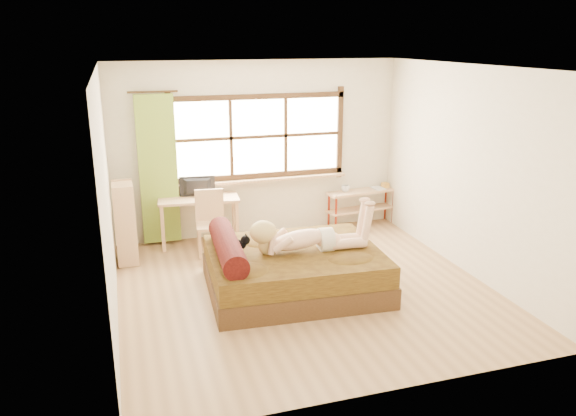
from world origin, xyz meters
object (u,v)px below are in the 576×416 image
object	(u,v)px
bed	(290,269)
pipe_shelf	(362,200)
kitten	(235,244)
desk	(199,204)
woman	(308,226)
chair	(210,218)
bookshelf	(125,223)

from	to	relation	value
bed	pipe_shelf	size ratio (longest dim) A/B	1.78
bed	kitten	size ratio (longest dim) A/B	6.96
bed	desk	bearing A→B (deg)	116.18
woman	kitten	size ratio (longest dim) A/B	4.67
chair	pipe_shelf	xyz separation A→B (m)	(2.61, 0.49, -0.07)
kitten	chair	world-z (taller)	chair
woman	desk	xyz separation A→B (m)	(-1.03, 2.00, -0.20)
pipe_shelf	bookshelf	size ratio (longest dim) A/B	1.09
desk	chair	xyz separation A→B (m)	(0.11, -0.37, -0.13)
woman	kitten	xyz separation A→B (m)	(-0.87, 0.15, -0.19)
bookshelf	kitten	bearing A→B (deg)	-50.55
bed	bookshelf	size ratio (longest dim) A/B	1.95
chair	woman	bearing A→B (deg)	-55.03
chair	bed	bearing A→B (deg)	-59.99
pipe_shelf	kitten	bearing A→B (deg)	-149.85
desk	chair	distance (m)	0.40
bed	woman	bearing A→B (deg)	-11.45
chair	desk	bearing A→B (deg)	112.14
chair	bookshelf	size ratio (longest dim) A/B	0.82
kitten	pipe_shelf	size ratio (longest dim) A/B	0.26
bed	kitten	bearing A→B (deg)	174.97
bed	kitten	xyz separation A→B (m)	(-0.67, 0.10, 0.37)
pipe_shelf	bookshelf	xyz separation A→B (m)	(-3.80, -0.51, 0.13)
woman	bed	bearing A→B (deg)	168.55
desk	pipe_shelf	xyz separation A→B (m)	(2.72, 0.12, -0.20)
chair	pipe_shelf	size ratio (longest dim) A/B	0.75
woman	chair	size ratio (longest dim) A/B	1.59
desk	pipe_shelf	size ratio (longest dim) A/B	1.00
bookshelf	woman	bearing A→B (deg)	-38.13
chair	bookshelf	world-z (taller)	bookshelf
desk	pipe_shelf	bearing A→B (deg)	8.21
woman	chair	bearing A→B (deg)	122.56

